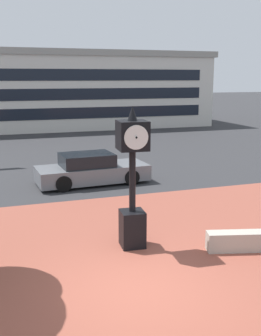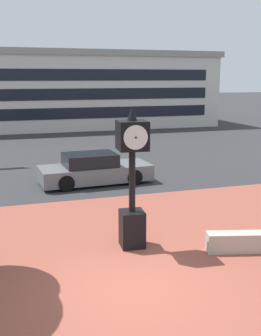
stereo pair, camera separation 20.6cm
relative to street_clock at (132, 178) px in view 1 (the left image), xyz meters
name	(u,v)px [view 1 (the left image)]	position (x,y,z in m)	size (l,w,h in m)	color
ground_plane	(135,288)	(-0.66, -2.10, -1.84)	(200.00, 200.00, 0.00)	#2D2D30
plaza_brick_paving	(117,262)	(-0.66, -0.78, -1.84)	(44.00, 10.63, 0.01)	brown
street_clock	(132,178)	(0.00, 0.00, 0.00)	(0.79, 0.84, 3.66)	black
car_street_near	(91,170)	(0.49, 6.75, -1.27)	(4.69, 2.12, 1.28)	slate
civic_building	(45,89)	(1.65, 30.43, 1.44)	(28.54, 14.27, 6.55)	beige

